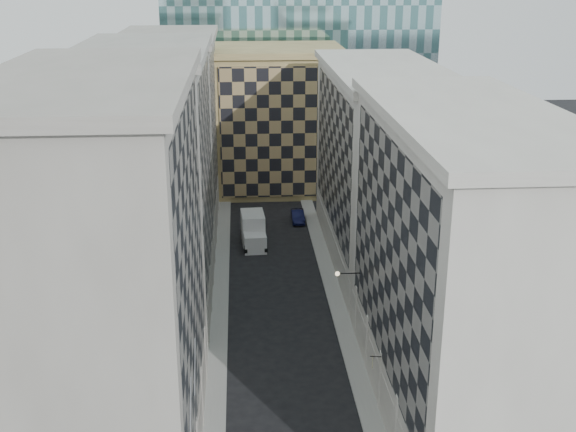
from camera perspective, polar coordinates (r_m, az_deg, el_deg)
name	(u,v)px	position (r m, az deg, el deg)	size (l,w,h in m)	color
sidewalk_west	(220,313)	(63.96, -5.42, -7.64)	(1.50, 100.00, 0.15)	#979792
sidewalk_east	(339,309)	(64.47, 4.02, -7.36)	(1.50, 100.00, 0.15)	#979792
bldg_left_a	(107,283)	(42.42, -14.14, -5.17)	(10.80, 22.80, 23.70)	gray
bldg_left_b	(150,181)	(63.03, -10.81, 2.71)	(10.80, 22.80, 22.70)	gray
bldg_left_c	(172,131)	(84.35, -9.14, 6.66)	(10.80, 22.80, 21.70)	gray
bldg_right_a	(460,269)	(48.06, 13.41, -4.09)	(10.80, 26.80, 20.70)	beige
bldg_right_b	(381,166)	(72.97, 7.34, 3.97)	(10.80, 28.80, 19.70)	beige
tan_block	(278,118)	(97.03, -0.79, 7.72)	(16.80, 14.80, 18.80)	#9C8652
flagpoles_left	(193,387)	(39.22, -7.54, -13.23)	(0.10, 6.33, 2.33)	gray
bracket_lamp	(340,274)	(56.37, 4.10, -4.57)	(1.98, 0.36, 0.36)	black
box_truck	(253,232)	(78.48, -2.75, -1.24)	(2.77, 6.13, 3.29)	silver
dark_car	(298,216)	(85.47, 0.77, 0.00)	(1.45, 4.16, 1.37)	#0E1236
shop_sign	(373,361)	(49.57, 6.72, -11.31)	(0.75, 0.65, 0.73)	black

